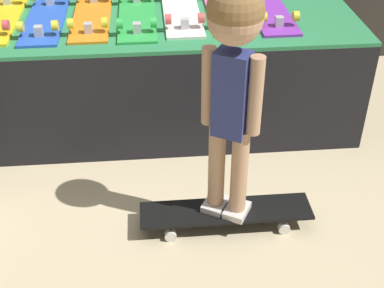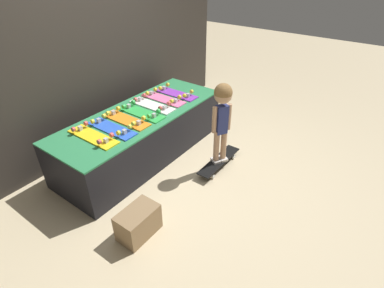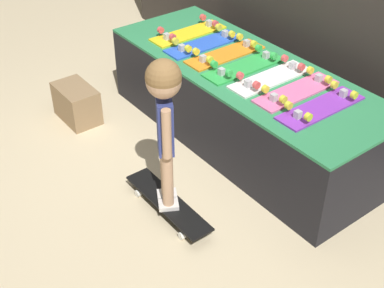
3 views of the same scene
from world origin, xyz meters
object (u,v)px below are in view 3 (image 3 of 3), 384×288
Objects in this scene: skateboard_white_on_rack at (271,77)px; skateboard_purple_on_rack at (321,106)px; skateboard_yellow_on_rack at (188,32)px; storage_box at (77,103)px; skateboard_pink_on_rack at (297,90)px; skateboard_on_floor at (168,203)px; child at (165,108)px; skateboard_orange_on_rack at (225,53)px; skateboard_blue_on_rack at (204,43)px; skateboard_green_on_rack at (244,66)px.

skateboard_white_on_rack and skateboard_purple_on_rack have the same top height.
skateboard_yellow_on_rack reaches higher than storage_box.
skateboard_pink_on_rack reaches higher than skateboard_on_floor.
storage_box is (-1.39, 0.06, -0.67)m from child.
skateboard_orange_on_rack is 0.72m from skateboard_pink_on_rack.
skateboard_yellow_on_rack is 1.00× the size of skateboard_white_on_rack.
skateboard_yellow_on_rack is at bearing 178.90° from skateboard_orange_on_rack.
skateboard_on_floor is (0.60, -0.98, -0.57)m from skateboard_orange_on_rack.
skateboard_blue_on_rack is 1.16m from storage_box.
skateboard_yellow_on_rack is at bearing 177.62° from skateboard_green_on_rack.
skateboard_pink_on_rack and skateboard_purple_on_rack have the same top height.
skateboard_pink_on_rack is at bearing 0.74° from skateboard_yellow_on_rack.
skateboard_purple_on_rack is (1.20, 0.02, 0.00)m from skateboard_blue_on_rack.
skateboard_white_on_rack is (0.48, 0.01, 0.00)m from skateboard_orange_on_rack.
skateboard_on_floor is (0.12, -0.99, -0.57)m from skateboard_white_on_rack.
storage_box reaches higher than skateboard_on_floor.
storage_box is (-1.75, -0.92, -0.49)m from skateboard_purple_on_rack.
skateboard_pink_on_rack is (0.24, 0.01, 0.00)m from skateboard_white_on_rack.
skateboard_white_on_rack is 1.00× the size of skateboard_purple_on_rack.
skateboard_yellow_on_rack and skateboard_purple_on_rack have the same top height.
skateboard_orange_on_rack reaches higher than skateboard_on_floor.
skateboard_purple_on_rack is at bearing 1.49° from skateboard_green_on_rack.
skateboard_green_on_rack is at bearing -174.60° from skateboard_pink_on_rack.
skateboard_blue_on_rack is 1.00× the size of skateboard_green_on_rack.
skateboard_white_on_rack and skateboard_pink_on_rack have the same top height.
skateboard_pink_on_rack is 1.00× the size of skateboard_purple_on_rack.
child is at bearing -48.74° from skateboard_blue_on_rack.
skateboard_blue_on_rack reaches higher than storage_box.
skateboard_purple_on_rack is at bearing 0.72° from skateboard_blue_on_rack.
skateboard_on_floor is 1.89× the size of storage_box.
skateboard_green_on_rack is at bearing -178.51° from skateboard_purple_on_rack.
child reaches higher than skateboard_pink_on_rack.
child is at bearing -58.39° from skateboard_orange_on_rack.
skateboard_green_on_rack is at bearing 40.99° from storage_box.
skateboard_yellow_on_rack is 1.44m from skateboard_purple_on_rack.
skateboard_pink_on_rack is 0.85× the size of skateboard_on_floor.
child is at bearing -96.87° from skateboard_pink_on_rack.
skateboard_on_floor is at bearing -48.74° from skateboard_blue_on_rack.
skateboard_pink_on_rack is 1.61× the size of storage_box.
skateboard_yellow_on_rack is 0.48m from skateboard_orange_on_rack.
skateboard_green_on_rack and skateboard_purple_on_rack have the same top height.
storage_box is (-1.27, -0.93, -0.49)m from skateboard_white_on_rack.
skateboard_pink_on_rack is 1.16m from skateboard_on_floor.
skateboard_yellow_on_rack is 0.24m from skateboard_blue_on_rack.
skateboard_white_on_rack is at bearing 178.12° from skateboard_purple_on_rack.
child is (0.36, -0.96, 0.17)m from skateboard_green_on_rack.
skateboard_green_on_rack reaches higher than skateboard_on_floor.
skateboard_blue_on_rack and skateboard_pink_on_rack have the same top height.
skateboard_white_on_rack is (0.72, 0.03, 0.00)m from skateboard_blue_on_rack.
skateboard_on_floor is at bearing -58.39° from skateboard_orange_on_rack.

